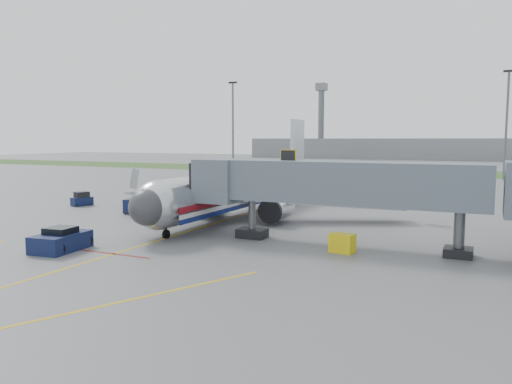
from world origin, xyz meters
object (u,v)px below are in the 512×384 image
at_px(pushback_tug, 61,241).
at_px(ramp_worker, 212,205).
at_px(belt_loader, 162,215).
at_px(airliner, 243,189).
at_px(baggage_tug, 82,199).

height_order(pushback_tug, ramp_worker, ramp_worker).
bearing_deg(belt_loader, pushback_tug, -85.01).
xyz_separation_m(airliner, belt_loader, (-5.18, -6.55, -2.09)).
bearing_deg(airliner, baggage_tug, -175.46).
height_order(baggage_tug, belt_loader, belt_loader).
distance_m(airliner, belt_loader, 8.60).
height_order(baggage_tug, ramp_worker, ramp_worker).
bearing_deg(belt_loader, ramp_worker, 75.41).
xyz_separation_m(pushback_tug, ramp_worker, (0.50, 19.86, 0.16)).
distance_m(airliner, ramp_worker, 3.94).
bearing_deg(baggage_tug, pushback_tug, -48.82).
bearing_deg(baggage_tug, ramp_worker, 5.10).
bearing_deg(baggage_tug, airliner, 4.54).
bearing_deg(ramp_worker, airliner, -57.97).
distance_m(baggage_tug, belt_loader, 15.71).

